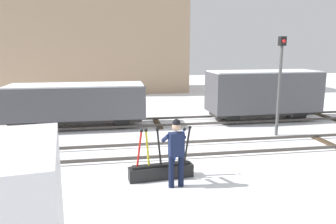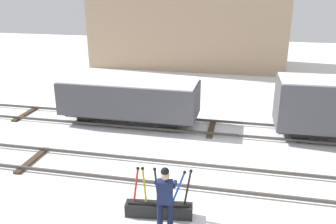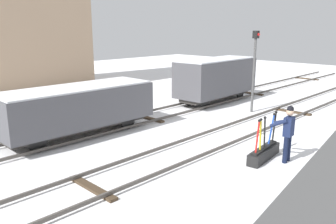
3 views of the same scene
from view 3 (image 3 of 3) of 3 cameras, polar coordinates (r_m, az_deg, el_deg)
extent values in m
plane|color=white|center=(13.34, 9.05, -4.41)|extent=(60.00, 60.00, 0.00)
cube|color=#4C4742|center=(12.93, 11.68, -4.53)|extent=(44.00, 0.07, 0.10)
cube|color=#4C4742|center=(13.71, 6.62, -3.26)|extent=(44.00, 0.07, 0.10)
cube|color=#423323|center=(9.48, -12.47, -12.14)|extent=(0.24, 1.94, 0.08)
cube|color=#423323|center=(18.29, 19.78, 0.06)|extent=(0.24, 1.94, 0.08)
cube|color=#4C4742|center=(15.49, -1.52, -1.17)|extent=(44.00, 0.07, 0.10)
cube|color=#4C4742|center=(16.52, -5.01, -0.26)|extent=(44.00, 0.07, 0.10)
cube|color=#423323|center=(16.02, -3.32, -1.01)|extent=(0.24, 1.94, 0.08)
cube|color=#423323|center=(22.75, 13.28, 3.09)|extent=(0.24, 1.94, 0.08)
cube|color=#423323|center=(30.55, 21.92, 5.14)|extent=(0.24, 1.94, 0.08)
cube|color=black|center=(11.60, 15.56, -6.67)|extent=(1.83, 0.56, 0.36)
cube|color=black|center=(11.53, 15.63, -5.69)|extent=(1.63, 0.38, 0.06)
cylinder|color=red|center=(10.84, 14.57, -4.13)|extent=(0.20, 0.08, 1.05)
sphere|color=black|center=(10.76, 14.88, -1.40)|extent=(0.09, 0.09, 0.09)
cylinder|color=yellow|center=(11.04, 15.05, -3.81)|extent=(0.14, 0.07, 1.05)
sphere|color=black|center=(10.86, 15.14, -1.23)|extent=(0.09, 0.09, 0.09)
cylinder|color=black|center=(11.33, 15.69, -3.41)|extent=(0.16, 0.07, 1.05)
sphere|color=black|center=(11.14, 15.77, -0.90)|extent=(0.09, 0.09, 0.09)
cylinder|color=#1E47B7|center=(11.83, 16.71, -2.87)|extent=(0.39, 0.10, 1.01)
sphere|color=black|center=(11.86, 17.18, -0.38)|extent=(0.09, 0.09, 0.09)
cylinder|color=black|center=(12.05, 17.15, -2.50)|extent=(0.22, 0.08, 1.05)
sphere|color=black|center=(12.00, 17.47, -0.03)|extent=(0.09, 0.09, 0.09)
cylinder|color=#111831|center=(11.40, 18.88, -5.96)|extent=(0.15, 0.15, 0.85)
cylinder|color=#111831|center=(11.63, 19.30, -5.59)|extent=(0.15, 0.15, 0.85)
cube|color=#192347|center=(11.30, 19.38, -2.29)|extent=(0.40, 0.28, 0.60)
sphere|color=tan|center=(11.19, 19.57, -0.03)|extent=(0.23, 0.23, 0.23)
sphere|color=black|center=(11.17, 19.61, 0.44)|extent=(0.21, 0.21, 0.21)
cylinder|color=#192347|center=(11.16, 17.85, -1.80)|extent=(0.17, 0.57, 0.35)
cylinder|color=#192347|center=(11.56, 18.49, -1.49)|extent=(0.17, 0.58, 0.29)
cylinder|color=#4C4C4C|center=(17.50, 13.97, 5.80)|extent=(0.12, 0.12, 3.62)
cube|color=black|center=(17.35, 14.36, 12.32)|extent=(0.24, 0.24, 0.36)
sphere|color=red|center=(17.29, 14.74, 12.29)|extent=(0.14, 0.14, 0.14)
cube|color=#2D2B28|center=(13.83, -14.46, -2.30)|extent=(5.69, 1.26, 0.20)
cube|color=#4C4C51|center=(13.64, -14.66, 0.94)|extent=(5.99, 2.06, 1.40)
cube|color=white|center=(13.50, -14.85, 3.96)|extent=(5.87, 1.98, 0.06)
cylinder|color=black|center=(12.54, -20.77, -4.69)|extent=(0.70, 0.11, 0.70)
cylinder|color=black|center=(13.51, -22.73, -3.56)|extent=(0.70, 0.11, 0.70)
cylinder|color=black|center=(14.46, -6.73, -1.45)|extent=(0.70, 0.11, 0.70)
cylinder|color=black|center=(15.31, -9.29, -0.67)|extent=(0.70, 0.11, 0.70)
cube|color=#2D2B28|center=(19.74, 7.91, 2.79)|extent=(5.13, 1.31, 0.20)
cube|color=#4C4C51|center=(19.57, 8.01, 5.79)|extent=(5.42, 2.08, 1.89)
cube|color=silver|center=(19.46, 8.11, 8.63)|extent=(5.31, 2.00, 0.06)
cylinder|color=black|center=(18.05, 6.12, 1.65)|extent=(0.70, 0.12, 0.70)
cylinder|color=black|center=(18.68, 3.51, 2.12)|extent=(0.70, 0.12, 0.70)
cylinder|color=black|center=(20.91, 11.83, 3.11)|extent=(0.70, 0.12, 0.70)
cylinder|color=black|center=(21.46, 9.41, 3.49)|extent=(0.70, 0.12, 0.70)
camera|label=1|loc=(9.08, 66.20, 2.16)|focal=35.02mm
camera|label=2|loc=(12.12, 61.23, 15.48)|focal=38.94mm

